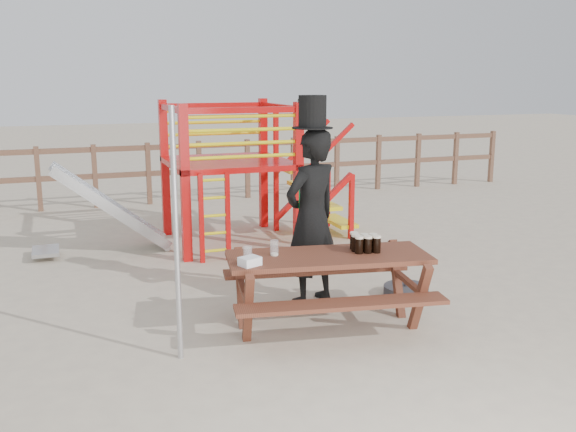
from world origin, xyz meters
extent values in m
plane|color=#C2B397|center=(0.00, 0.00, 0.00)|extent=(60.00, 60.00, 0.00)
cube|color=brown|center=(0.00, 7.00, 1.10)|extent=(15.00, 0.06, 0.10)
cube|color=brown|center=(0.00, 7.00, 0.60)|extent=(15.00, 0.06, 0.10)
cube|color=brown|center=(-2.50, 7.00, 0.60)|extent=(0.09, 0.09, 1.20)
cube|color=brown|center=(-1.50, 7.00, 0.60)|extent=(0.09, 0.09, 1.20)
cube|color=brown|center=(-0.50, 7.00, 0.60)|extent=(0.09, 0.09, 1.20)
cube|color=brown|center=(0.50, 7.00, 0.60)|extent=(0.09, 0.09, 1.20)
cube|color=brown|center=(1.50, 7.00, 0.60)|extent=(0.09, 0.09, 1.20)
cube|color=brown|center=(2.50, 7.00, 0.60)|extent=(0.09, 0.09, 1.20)
cube|color=brown|center=(3.50, 7.00, 0.60)|extent=(0.09, 0.09, 1.20)
cube|color=brown|center=(4.50, 7.00, 0.60)|extent=(0.09, 0.09, 1.20)
cube|color=brown|center=(5.50, 7.00, 0.60)|extent=(0.09, 0.09, 1.20)
cube|color=brown|center=(6.50, 7.00, 0.60)|extent=(0.09, 0.09, 1.20)
cube|color=brown|center=(7.50, 7.00, 0.60)|extent=(0.09, 0.09, 1.20)
cube|color=red|center=(-0.60, 2.80, 1.05)|extent=(0.12, 0.12, 2.10)
cube|color=red|center=(1.00, 2.80, 1.05)|extent=(0.12, 0.12, 2.10)
cube|color=red|center=(-0.60, 4.40, 1.05)|extent=(0.12, 0.12, 2.10)
cube|color=red|center=(1.00, 4.40, 1.05)|extent=(0.12, 0.12, 2.10)
cube|color=red|center=(0.20, 3.60, 1.20)|extent=(1.72, 1.72, 0.08)
cube|color=red|center=(0.20, 2.80, 2.00)|extent=(1.60, 0.08, 0.08)
cube|color=red|center=(0.20, 4.40, 2.00)|extent=(1.60, 0.08, 0.08)
cube|color=red|center=(-0.60, 3.60, 2.00)|extent=(0.08, 1.60, 0.08)
cube|color=red|center=(1.00, 3.60, 2.00)|extent=(0.08, 1.60, 0.08)
cylinder|color=yellow|center=(0.20, 2.80, 1.38)|extent=(1.50, 0.05, 0.05)
cylinder|color=yellow|center=(0.20, 4.40, 1.38)|extent=(1.50, 0.05, 0.05)
cylinder|color=yellow|center=(0.20, 2.80, 1.56)|extent=(1.50, 0.05, 0.05)
cylinder|color=yellow|center=(0.20, 4.40, 1.56)|extent=(1.50, 0.05, 0.05)
cylinder|color=yellow|center=(0.20, 2.80, 1.74)|extent=(1.50, 0.05, 0.05)
cylinder|color=yellow|center=(0.20, 4.40, 1.74)|extent=(1.50, 0.05, 0.05)
cylinder|color=yellow|center=(0.20, 2.80, 1.92)|extent=(1.50, 0.05, 0.05)
cylinder|color=yellow|center=(0.20, 4.40, 1.92)|extent=(1.50, 0.05, 0.05)
cube|color=red|center=(-0.43, 2.65, 0.60)|extent=(0.06, 0.06, 1.20)
cube|color=red|center=(-0.07, 2.65, 0.60)|extent=(0.06, 0.06, 1.20)
cylinder|color=yellow|center=(-0.25, 2.65, 0.15)|extent=(0.36, 0.04, 0.04)
cylinder|color=yellow|center=(-0.25, 2.65, 0.39)|extent=(0.36, 0.04, 0.04)
cylinder|color=yellow|center=(-0.25, 2.65, 0.63)|extent=(0.36, 0.04, 0.04)
cylinder|color=yellow|center=(-0.25, 2.65, 0.87)|extent=(0.36, 0.04, 0.04)
cylinder|color=yellow|center=(-0.25, 2.65, 1.11)|extent=(0.36, 0.04, 0.04)
cube|color=yellow|center=(1.15, 3.60, 1.08)|extent=(0.30, 0.90, 0.06)
cube|color=yellow|center=(1.43, 3.60, 0.78)|extent=(0.30, 0.90, 0.06)
cube|color=yellow|center=(1.71, 3.60, 0.48)|extent=(0.30, 0.90, 0.06)
cube|color=yellow|center=(1.99, 3.60, 0.18)|extent=(0.30, 0.90, 0.06)
cube|color=red|center=(1.55, 3.15, 0.60)|extent=(0.95, 0.08, 0.86)
cube|color=red|center=(1.55, 4.05, 0.60)|extent=(0.95, 0.08, 0.86)
cube|color=#BABDC1|center=(-1.50, 3.60, 0.62)|extent=(1.53, 0.55, 1.21)
cube|color=#BABDC1|center=(-1.50, 3.33, 0.66)|extent=(1.58, 0.04, 1.28)
cube|color=#BABDC1|center=(-1.50, 3.87, 0.66)|extent=(1.58, 0.04, 1.28)
cube|color=#BABDC1|center=(-2.40, 3.60, 0.10)|extent=(0.35, 0.55, 0.05)
cube|color=brown|center=(0.23, -0.03, 0.73)|extent=(2.03, 1.04, 0.05)
cube|color=brown|center=(0.14, -0.55, 0.44)|extent=(1.96, 0.59, 0.04)
cube|color=brown|center=(0.32, 0.50, 0.44)|extent=(1.96, 0.59, 0.04)
cube|color=brown|center=(-0.59, 0.11, 0.35)|extent=(0.27, 1.16, 0.70)
cube|color=brown|center=(1.04, -0.16, 0.35)|extent=(0.27, 1.16, 0.70)
imported|color=black|center=(0.35, 0.72, 0.95)|extent=(0.82, 0.69, 1.91)
cube|color=#0E9A3A|center=(0.30, 0.86, 1.18)|extent=(0.08, 0.05, 0.45)
cylinder|color=black|center=(0.35, 0.72, 1.91)|extent=(0.43, 0.43, 0.01)
cylinder|color=black|center=(0.35, 0.72, 2.08)|extent=(0.29, 0.29, 0.33)
cube|color=white|center=(0.30, 0.86, 2.20)|extent=(0.14, 0.06, 0.04)
cylinder|color=#B2B2B7|center=(-1.27, -0.22, 1.10)|extent=(0.05, 0.05, 2.21)
cylinder|color=#323236|center=(1.45, 0.54, 0.06)|extent=(0.51, 0.51, 0.12)
cylinder|color=#323236|center=(1.45, 0.54, 0.17)|extent=(0.06, 0.06, 0.10)
cube|color=white|center=(-0.59, -0.12, 0.79)|extent=(0.22, 0.20, 0.08)
cylinder|color=black|center=(0.52, -0.09, 0.83)|extent=(0.08, 0.08, 0.15)
cylinder|color=beige|center=(0.52, -0.09, 0.91)|extent=(0.08, 0.08, 0.02)
cylinder|color=black|center=(0.61, -0.10, 0.83)|extent=(0.08, 0.08, 0.15)
cylinder|color=beige|center=(0.61, -0.10, 0.91)|extent=(0.08, 0.08, 0.02)
cylinder|color=black|center=(0.70, -0.12, 0.83)|extent=(0.08, 0.08, 0.15)
cylinder|color=beige|center=(0.70, -0.12, 0.91)|extent=(0.08, 0.08, 0.02)
cylinder|color=black|center=(0.53, 0.00, 0.83)|extent=(0.08, 0.08, 0.15)
cylinder|color=beige|center=(0.53, 0.00, 0.91)|extent=(0.08, 0.08, 0.02)
cylinder|color=black|center=(0.61, -0.02, 0.83)|extent=(0.08, 0.08, 0.15)
cylinder|color=beige|center=(0.61, -0.02, 0.91)|extent=(0.08, 0.08, 0.02)
cylinder|color=black|center=(0.70, -0.04, 0.83)|extent=(0.08, 0.08, 0.15)
cylinder|color=beige|center=(0.70, -0.04, 0.91)|extent=(0.08, 0.08, 0.02)
cylinder|color=black|center=(0.55, 0.08, 0.83)|extent=(0.08, 0.08, 0.15)
cylinder|color=beige|center=(0.55, 0.08, 0.91)|extent=(0.08, 0.08, 0.02)
cylinder|color=silver|center=(-0.58, -0.01, 0.83)|extent=(0.08, 0.08, 0.15)
cylinder|color=beige|center=(-0.58, -0.01, 0.76)|extent=(0.07, 0.07, 0.02)
cylinder|color=silver|center=(-0.27, 0.13, 0.83)|extent=(0.08, 0.08, 0.15)
cylinder|color=beige|center=(-0.27, 0.13, 0.76)|extent=(0.07, 0.07, 0.02)
camera|label=1|loc=(-2.19, -5.50, 2.43)|focal=40.00mm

